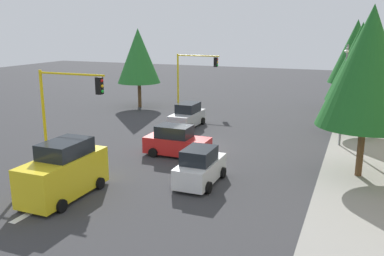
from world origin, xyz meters
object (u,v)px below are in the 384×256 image
(car_red, at_px, (177,142))
(delivery_van_yellow, at_px, (64,172))
(street_lamp_curbside, at_px, (344,85))
(tree_roadside_near, at_px, (369,67))
(traffic_signal_far_right, at_px, (194,70))
(tree_roadside_mid, at_px, (360,62))
(traffic_signal_near_right, at_px, (67,99))
(car_silver, at_px, (187,116))
(car_white, at_px, (200,167))
(tree_roadside_far, at_px, (356,52))
(tree_opposite_side, at_px, (138,56))

(car_red, bearing_deg, delivery_van_yellow, -15.65)
(street_lamp_curbside, height_order, tree_roadside_near, tree_roadside_near)
(traffic_signal_far_right, bearing_deg, tree_roadside_mid, 69.04)
(traffic_signal_near_right, distance_m, tree_roadside_mid, 21.09)
(car_red, distance_m, car_silver, 8.06)
(street_lamp_curbside, distance_m, car_white, 12.12)
(tree_roadside_far, bearing_deg, tree_roadside_near, 2.86)
(traffic_signal_far_right, height_order, car_red, traffic_signal_far_right)
(traffic_signal_near_right, bearing_deg, street_lamp_curbside, 122.84)
(traffic_signal_near_right, bearing_deg, tree_roadside_far, 147.67)
(car_silver, bearing_deg, traffic_signal_near_right, -13.30)
(traffic_signal_far_right, bearing_deg, car_silver, 18.17)
(traffic_signal_far_right, xyz_separation_m, tree_opposite_side, (2.00, -5.34, 1.40))
(tree_roadside_near, height_order, delivery_van_yellow, tree_roadside_near)
(tree_opposite_side, xyz_separation_m, car_red, (14.00, 10.54, -4.38))
(street_lamp_curbside, distance_m, tree_opposite_side, 21.89)
(traffic_signal_near_right, height_order, tree_roadside_mid, tree_roadside_mid)
(delivery_van_yellow, height_order, car_silver, delivery_van_yellow)
(traffic_signal_far_right, relative_size, tree_opposite_side, 0.68)
(street_lamp_curbside, bearing_deg, tree_roadside_mid, 169.67)
(traffic_signal_near_right, relative_size, traffic_signal_far_right, 1.03)
(tree_roadside_mid, distance_m, tree_roadside_near, 10.03)
(tree_roadside_far, relative_size, car_silver, 2.12)
(tree_roadside_far, height_order, car_white, tree_roadside_far)
(street_lamp_curbside, relative_size, tree_roadside_mid, 0.82)
(tree_roadside_mid, bearing_deg, car_silver, -79.79)
(tree_roadside_far, relative_size, car_red, 2.12)
(tree_roadside_mid, bearing_deg, tree_opposite_side, -100.78)
(traffic_signal_far_right, xyz_separation_m, tree_roadside_far, (-4.00, 15.16, 1.95))
(tree_roadside_near, relative_size, car_white, 2.44)
(delivery_van_yellow, xyz_separation_m, car_silver, (-15.84, -0.19, -0.38))
(car_red, bearing_deg, car_silver, -162.13)
(car_white, xyz_separation_m, car_red, (-4.03, -3.18, 0.00))
(tree_roadside_near, bearing_deg, car_silver, -119.73)
(tree_roadside_mid, xyz_separation_m, tree_roadside_far, (-10.00, -0.50, 0.25))
(street_lamp_curbside, height_order, tree_opposite_side, tree_opposite_side)
(tree_roadside_mid, bearing_deg, car_white, -27.41)
(tree_opposite_side, bearing_deg, tree_roadside_near, 56.93)
(traffic_signal_far_right, xyz_separation_m, street_lamp_curbside, (10.39, 14.86, 0.47))
(car_red, xyz_separation_m, car_silver, (-7.67, -2.47, -0.00))
(tree_roadside_mid, xyz_separation_m, tree_opposite_side, (-4.00, -21.00, -0.30))
(tree_roadside_near, xyz_separation_m, tree_opposite_side, (-14.00, -21.50, -0.81))
(street_lamp_curbside, distance_m, car_red, 11.69)
(street_lamp_curbside, xyz_separation_m, car_white, (9.64, -6.48, -3.45))
(street_lamp_curbside, bearing_deg, car_silver, -99.64)
(street_lamp_curbside, relative_size, tree_roadside_near, 0.76)
(tree_roadside_near, bearing_deg, car_red, -90.00)
(car_white, bearing_deg, street_lamp_curbside, 146.11)
(tree_opposite_side, relative_size, delivery_van_yellow, 1.67)
(street_lamp_curbside, height_order, car_red, street_lamp_curbside)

